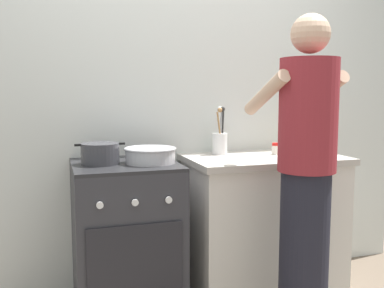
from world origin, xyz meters
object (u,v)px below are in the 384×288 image
at_px(oil_bottle, 296,138).
at_px(mixing_bowl, 150,154).
at_px(stove_range, 126,238).
at_px(spice_bottle, 275,149).
at_px(utensil_crock, 220,139).
at_px(pot, 100,154).
at_px(person, 306,178).

bearing_deg(oil_bottle, mixing_bowl, -175.07).
bearing_deg(stove_range, oil_bottle, 2.05).
distance_m(mixing_bowl, spice_bottle, 0.86).
relative_size(stove_range, oil_bottle, 3.67).
bearing_deg(utensil_crock, pot, -167.90).
bearing_deg(pot, stove_range, -0.82).
xyz_separation_m(mixing_bowl, person, (0.72, -0.50, -0.09)).
relative_size(spice_bottle, oil_bottle, 0.32).
height_order(stove_range, oil_bottle, oil_bottle).
height_order(stove_range, spice_bottle, spice_bottle).
relative_size(stove_range, mixing_bowl, 2.98).
relative_size(stove_range, utensil_crock, 2.83).
xyz_separation_m(stove_range, mixing_bowl, (0.14, -0.05, 0.50)).
bearing_deg(spice_bottle, pot, -177.97).
relative_size(pot, utensil_crock, 0.89).
bearing_deg(person, utensil_crock, 105.31).
bearing_deg(oil_bottle, person, -116.27).
xyz_separation_m(pot, oil_bottle, (1.29, 0.04, 0.04)).
xyz_separation_m(stove_range, person, (0.86, -0.55, 0.41)).
distance_m(stove_range, mixing_bowl, 0.52).
bearing_deg(mixing_bowl, person, -35.13).
relative_size(utensil_crock, spice_bottle, 4.06).
distance_m(stove_range, person, 1.10).
xyz_separation_m(utensil_crock, person, (0.20, -0.72, -0.14)).
distance_m(pot, oil_bottle, 1.29).
bearing_deg(pot, utensil_crock, 12.10).
distance_m(stove_range, oil_bottle, 1.27).
height_order(mixing_bowl, spice_bottle, mixing_bowl).
bearing_deg(pot, spice_bottle, 2.03).
relative_size(stove_range, spice_bottle, 11.50).
xyz_separation_m(pot, mixing_bowl, (0.28, -0.05, -0.01)).
xyz_separation_m(stove_range, spice_bottle, (1.00, 0.04, 0.49)).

